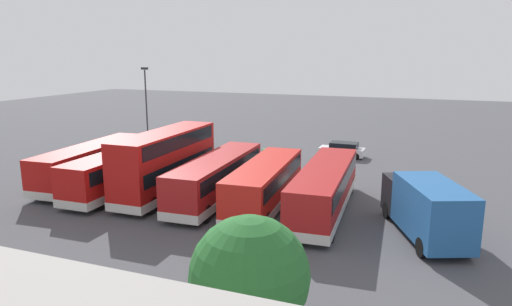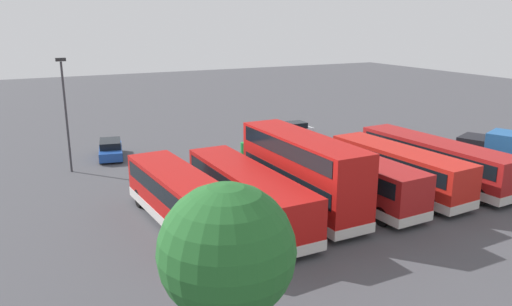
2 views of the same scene
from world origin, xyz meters
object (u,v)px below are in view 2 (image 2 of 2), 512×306
object	(u,v)px
car_hatchback_silver	(111,149)
bus_single_deck_third	(349,174)
bus_single_deck_fifth	(248,193)
bus_single_deck_sixth	(183,199)
bus_double_decker_fourth	(302,171)
bus_single_deck_near_end	(435,159)
lamp_post_tall	(65,107)
waste_bin_yellow	(244,148)
bus_single_deck_second	(398,169)
car_small_green	(291,130)

from	to	relation	value
car_hatchback_silver	bus_single_deck_third	bearing A→B (deg)	124.60
bus_single_deck_fifth	bus_single_deck_third	bearing A→B (deg)	-177.84
bus_single_deck_sixth	bus_double_decker_fourth	bearing A→B (deg)	174.09
bus_double_decker_fourth	bus_single_deck_near_end	bearing A→B (deg)	-177.69
bus_single_deck_near_end	bus_double_decker_fourth	bearing A→B (deg)	2.31
bus_double_decker_fourth	lamp_post_tall	bearing A→B (deg)	-52.02
waste_bin_yellow	bus_single_deck_second	bearing A→B (deg)	109.76
bus_single_deck_third	waste_bin_yellow	world-z (taller)	bus_single_deck_third
bus_single_deck_fifth	lamp_post_tall	world-z (taller)	lamp_post_tall
bus_single_deck_fifth	car_small_green	bearing A→B (deg)	-127.25
bus_single_deck_near_end	car_small_green	world-z (taller)	bus_single_deck_near_end
bus_single_deck_second	bus_double_decker_fourth	xyz separation A→B (m)	(7.36, -0.10, 0.83)
car_hatchback_silver	car_small_green	world-z (taller)	same
car_hatchback_silver	bus_single_deck_near_end	bearing A→B (deg)	138.74
bus_single_deck_near_end	bus_single_deck_sixth	size ratio (longest dim) A/B	1.05
bus_single_deck_near_end	car_hatchback_silver	size ratio (longest dim) A/B	2.60
bus_single_deck_second	bus_single_deck_sixth	size ratio (longest dim) A/B	0.91
waste_bin_yellow	bus_single_deck_fifth	bearing A→B (deg)	65.47
bus_single_deck_near_end	lamp_post_tall	size ratio (longest dim) A/B	1.45
waste_bin_yellow	car_small_green	bearing A→B (deg)	-152.33
bus_single_deck_near_end	lamp_post_tall	bearing A→B (deg)	-31.92
bus_single_deck_sixth	car_small_green	size ratio (longest dim) A/B	2.68
bus_single_deck_third	bus_double_decker_fourth	world-z (taller)	bus_double_decker_fourth
car_small_green	lamp_post_tall	xyz separation A→B (m)	(20.45, 2.41, 4.19)
bus_single_deck_near_end	lamp_post_tall	world-z (taller)	lamp_post_tall
bus_double_decker_fourth	car_hatchback_silver	size ratio (longest dim) A/B	2.20
bus_single_deck_third	bus_double_decker_fourth	distance (m)	3.83
bus_single_deck_near_end	waste_bin_yellow	distance (m)	15.48
bus_single_deck_sixth	bus_single_deck_near_end	bearing A→B (deg)	179.12
car_hatchback_silver	waste_bin_yellow	size ratio (longest dim) A/B	4.93
bus_double_decker_fourth	car_small_green	bearing A→B (deg)	-118.80
bus_single_deck_second	car_small_green	world-z (taller)	bus_single_deck_second
bus_single_deck_third	bus_single_deck_fifth	world-z (taller)	same
car_small_green	bus_single_deck_fifth	bearing A→B (deg)	52.75
bus_single_deck_near_end	car_hatchback_silver	world-z (taller)	bus_single_deck_near_end
bus_single_deck_near_end	car_small_green	distance (m)	16.47
car_hatchback_silver	bus_single_deck_fifth	bearing A→B (deg)	104.32
car_small_green	lamp_post_tall	bearing A→B (deg)	6.71
lamp_post_tall	bus_single_deck_second	bearing A→B (deg)	142.09
bus_single_deck_sixth	waste_bin_yellow	bearing A→B (deg)	-127.40
bus_single_deck_sixth	car_small_green	distance (m)	22.88
car_small_green	bus_single_deck_sixth	bearing A→B (deg)	44.61
bus_single_deck_third	bus_single_deck_fifth	distance (m)	7.19
bus_single_deck_second	bus_single_deck_third	world-z (taller)	same
bus_single_deck_third	lamp_post_tall	world-z (taller)	lamp_post_tall
bus_single_deck_near_end	bus_single_deck_fifth	world-z (taller)	same
bus_single_deck_third	bus_single_deck_sixth	distance (m)	10.77
bus_single_deck_third	car_hatchback_silver	world-z (taller)	bus_single_deck_third
car_small_green	lamp_post_tall	world-z (taller)	lamp_post_tall
bus_single_deck_second	bus_double_decker_fourth	world-z (taller)	bus_double_decker_fourth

